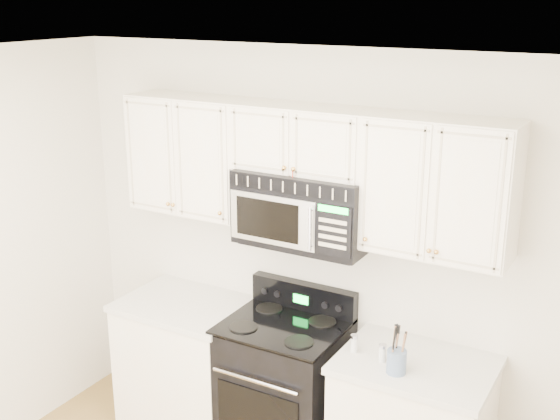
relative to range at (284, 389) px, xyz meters
The scene contains 8 objects.
room 1.66m from the range, 87.79° to the right, with size 3.51×3.51×2.61m.
base_cabinet_left 0.75m from the range, behind, with size 0.86×0.65×0.92m.
range is the anchor object (origin of this frame).
upper_cabinets 1.46m from the range, 68.49° to the left, with size 2.44×0.37×0.75m.
microwave 1.19m from the range, 49.87° to the left, with size 0.80×0.45×0.44m.
utensil_crock 0.96m from the range, 12.46° to the right, with size 0.11×0.11×0.29m.
shaker_salt 0.71m from the range, ahead, with size 0.04×0.04×0.11m.
shaker_pepper 0.85m from the range, ahead, with size 0.04×0.04×0.11m.
Camera 1 is at (1.86, -1.97, 2.89)m, focal length 45.00 mm.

